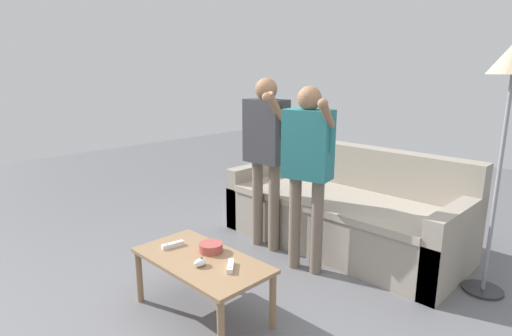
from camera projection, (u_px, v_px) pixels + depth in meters
name	position (u px, v px, depth m)	size (l,w,h in m)	color
ground_plane	(209.00, 314.00, 2.79)	(12.00, 12.00, 0.00)	slate
couch	(344.00, 212.00, 3.85)	(2.14, 0.94, 0.87)	#9E9384
coffee_table	(202.00, 266.00, 2.70)	(0.94, 0.49, 0.40)	#997551
snack_bowl	(211.00, 247.00, 2.78)	(0.16, 0.16, 0.06)	#B24C47
game_remote_nunchuk	(200.00, 262.00, 2.58)	(0.06, 0.09, 0.05)	white
floor_lamp	(512.00, 79.00, 2.71)	(0.33, 0.33, 1.78)	#2D2D33
player_center	(308.00, 158.00, 3.18)	(0.47, 0.30, 1.47)	#756656
player_left	(266.00, 144.00, 3.61)	(0.46, 0.35, 1.52)	#756656
game_remote_wand_near	(231.00, 266.00, 2.55)	(0.13, 0.14, 0.03)	white
game_remote_wand_far	(173.00, 245.00, 2.86)	(0.06, 0.16, 0.03)	white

